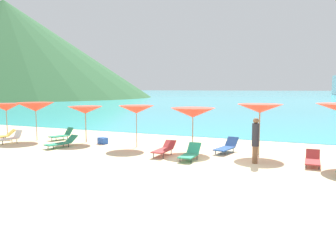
% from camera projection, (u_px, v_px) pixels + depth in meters
% --- Properties ---
extents(ground_plane, '(50.00, 100.00, 0.30)m').
position_uv_depth(ground_plane, '(252.00, 136.00, 21.81)').
color(ground_plane, beige).
extents(ocean_water, '(650.00, 440.00, 0.02)m').
position_uv_depth(ocean_water, '(306.00, 93.00, 219.65)').
color(ocean_water, '#38B7CC').
rests_on(ocean_water, ground_plane).
extents(headland_hill, '(97.33, 97.33, 32.07)m').
position_uv_depth(headland_hill, '(6.00, 49.00, 109.91)').
color(headland_hill, '#2D5B33').
rests_on(headland_hill, ground_plane).
extents(umbrella_0, '(1.91, 1.91, 2.04)m').
position_uv_depth(umbrella_0, '(6.00, 107.00, 20.74)').
color(umbrella_0, '#9E7F59').
rests_on(umbrella_0, ground_plane).
extents(umbrella_1, '(2.19, 2.19, 2.18)m').
position_uv_depth(umbrella_1, '(36.00, 107.00, 18.85)').
color(umbrella_1, '#9E7F59').
rests_on(umbrella_1, ground_plane).
extents(umbrella_2, '(1.96, 1.96, 2.00)m').
position_uv_depth(umbrella_2, '(85.00, 110.00, 18.15)').
color(umbrella_2, '#9E7F59').
rests_on(umbrella_2, ground_plane).
extents(umbrella_3, '(1.79, 1.79, 2.13)m').
position_uv_depth(umbrella_3, '(136.00, 109.00, 16.59)').
color(umbrella_3, '#9E7F59').
rests_on(umbrella_3, ground_plane).
extents(umbrella_4, '(2.14, 2.14, 2.07)m').
position_uv_depth(umbrella_4, '(193.00, 113.00, 15.57)').
color(umbrella_4, '#9E7F59').
rests_on(umbrella_4, ground_plane).
extents(umbrella_5, '(2.13, 2.13, 2.29)m').
position_uv_depth(umbrella_5, '(260.00, 109.00, 14.66)').
color(umbrella_5, '#9E7F59').
rests_on(umbrella_5, ground_plane).
extents(lounge_chair_1, '(1.30, 1.78, 0.60)m').
position_uv_depth(lounge_chair_1, '(0.00, 136.00, 18.89)').
color(lounge_chair_1, '#D8BF4C').
rests_on(lounge_chair_1, ground_plane).
extents(lounge_chair_2, '(0.95, 1.76, 0.56)m').
position_uv_depth(lounge_chair_2, '(62.00, 142.00, 16.74)').
color(lounge_chair_2, '#268C66').
rests_on(lounge_chair_2, ground_plane).
extents(lounge_chair_3, '(0.90, 1.46, 0.68)m').
position_uv_depth(lounge_chair_3, '(62.00, 135.00, 19.24)').
color(lounge_chair_3, '#268C66').
rests_on(lounge_chair_3, ground_plane).
extents(lounge_chair_5, '(0.56, 1.69, 0.59)m').
position_uv_depth(lounge_chair_5, '(164.00, 149.00, 14.71)').
color(lounge_chair_5, '#A53333').
rests_on(lounge_chair_5, ground_plane).
extents(lounge_chair_6, '(0.57, 1.47, 0.65)m').
position_uv_depth(lounge_chair_6, '(190.00, 153.00, 13.77)').
color(lounge_chair_6, '#268C66').
rests_on(lounge_chair_6, ground_plane).
extents(lounge_chair_8, '(0.54, 1.34, 0.57)m').
position_uv_depth(lounge_chair_8, '(313.00, 160.00, 12.70)').
color(lounge_chair_8, '#A53333').
rests_on(lounge_chair_8, ground_plane).
extents(lounge_chair_9, '(0.75, 1.45, 0.69)m').
position_uv_depth(lounge_chair_9, '(10.00, 138.00, 17.97)').
color(lounge_chair_9, white).
rests_on(lounge_chair_9, ground_plane).
extents(lounge_chair_10, '(0.86, 1.79, 0.65)m').
position_uv_depth(lounge_chair_10, '(227.00, 147.00, 15.36)').
color(lounge_chair_10, '#1E478C').
rests_on(lounge_chair_10, ground_plane).
extents(beachgoer_2, '(0.28, 0.28, 1.83)m').
position_uv_depth(beachgoer_2, '(255.00, 139.00, 13.04)').
color(beachgoer_2, brown).
rests_on(beachgoer_2, ground_plane).
extents(cooler_box, '(0.59, 0.50, 0.34)m').
position_uv_depth(cooler_box, '(103.00, 141.00, 17.82)').
color(cooler_box, blue).
rests_on(cooler_box, ground_plane).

